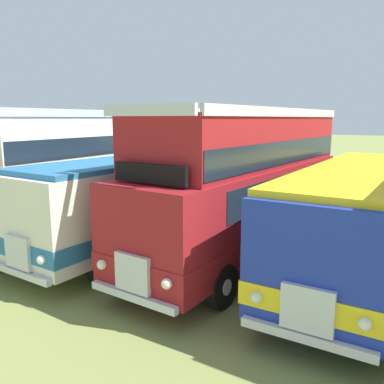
% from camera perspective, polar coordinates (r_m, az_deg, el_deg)
% --- Properties ---
extents(ground_plane, '(200.00, 200.00, 0.00)m').
position_cam_1_polar(ground_plane, '(11.92, 22.14, -11.14)').
color(ground_plane, olive).
extents(bus_first_in_row, '(3.11, 10.39, 4.52)m').
position_cam_1_polar(bus_first_in_row, '(15.71, -14.72, 3.26)').
color(bus_first_in_row, orange).
rests_on(bus_first_in_row, ground).
extents(bus_second_in_row, '(2.97, 11.74, 2.99)m').
position_cam_1_polar(bus_second_in_row, '(14.16, -3.67, 0.38)').
color(bus_second_in_row, silver).
rests_on(bus_second_in_row, ground).
extents(bus_third_in_row, '(3.08, 9.88, 4.52)m').
position_cam_1_polar(bus_third_in_row, '(12.08, 7.62, 1.42)').
color(bus_third_in_row, maroon).
rests_on(bus_third_in_row, ground).
extents(bus_fourth_in_row, '(2.63, 9.79, 2.99)m').
position_cam_1_polar(bus_fourth_in_row, '(11.54, 22.84, -2.79)').
color(bus_fourth_in_row, '#1E339E').
rests_on(bus_fourth_in_row, ground).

